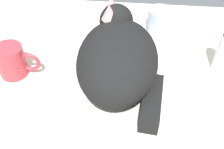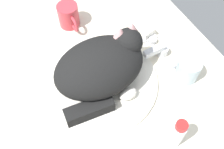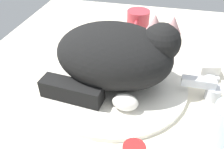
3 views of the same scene
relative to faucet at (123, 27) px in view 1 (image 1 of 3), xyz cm
name	(u,v)px [view 1 (image 1 of 3)]	position (x,y,z in cm)	size (l,w,h in cm)	color
ground_plane	(117,89)	(0.00, -22.42, -3.69)	(110.00, 82.50, 3.00)	silver
sink_basin	(117,83)	(0.00, -22.42, -1.60)	(36.21, 36.21, 1.19)	white
faucet	(123,27)	(0.00, 0.00, 0.00)	(14.44, 9.35, 5.21)	silver
cat	(119,57)	(0.19, -21.62, 6.58)	(21.13, 29.67, 17.01)	black
coffee_mug	(12,61)	(-27.42, -20.63, 2.07)	(11.47, 7.38, 8.53)	#C63842
rinse_cup	(159,20)	(11.00, 2.70, 1.56)	(7.26, 7.26, 7.52)	silver
soap_dish	(88,29)	(-11.07, 0.27, -1.59)	(9.00, 6.40, 1.20)	white
soap_bar	(88,24)	(-11.07, 0.27, 0.26)	(7.50, 4.82, 2.51)	white
toothpaste_bottle	(223,52)	(26.89, -13.60, 3.66)	(3.65, 3.65, 12.62)	white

